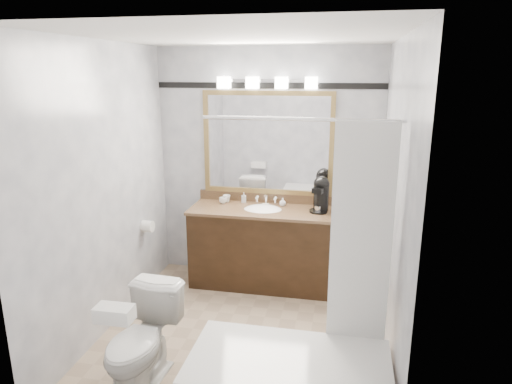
{
  "coord_description": "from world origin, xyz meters",
  "views": [
    {
      "loc": [
        0.82,
        -3.47,
        2.25
      ],
      "look_at": [
        0.06,
        0.35,
        1.21
      ],
      "focal_mm": 32.0,
      "sensor_mm": 36.0,
      "label": 1
    }
  ],
  "objects": [
    {
      "name": "tp_roll",
      "position": [
        -1.14,
        0.66,
        0.7
      ],
      "size": [
        0.11,
        0.12,
        0.12
      ],
      "primitive_type": "cylinder",
      "rotation": [
        0.0,
        1.57,
        0.0
      ],
      "color": "white",
      "rests_on": "room"
    },
    {
      "name": "mirror",
      "position": [
        0.0,
        1.28,
        1.5
      ],
      "size": [
        1.4,
        0.04,
        1.1
      ],
      "color": "#9B7D46",
      "rests_on": "room"
    },
    {
      "name": "soap_bottle_a",
      "position": [
        -0.25,
        1.22,
        0.91
      ],
      "size": [
        0.06,
        0.06,
        0.11
      ],
      "primitive_type": "imported",
      "rotation": [
        0.0,
        0.0,
        0.25
      ],
      "color": "white",
      "rests_on": "vanity"
    },
    {
      "name": "soap_bar",
      "position": [
        0.01,
        1.13,
        0.86
      ],
      "size": [
        0.08,
        0.06,
        0.02
      ],
      "primitive_type": "cube",
      "rotation": [
        0.0,
        0.0,
        0.2
      ],
      "color": "beige",
      "rests_on": "vanity"
    },
    {
      "name": "cup_left",
      "position": [
        -0.46,
        1.14,
        0.88
      ],
      "size": [
        0.09,
        0.09,
        0.07
      ],
      "primitive_type": "imported",
      "rotation": [
        0.0,
        0.0,
        -0.03
      ],
      "color": "white",
      "rests_on": "vanity"
    },
    {
      "name": "vanity_light_bar",
      "position": [
        0.0,
        1.23,
        2.13
      ],
      "size": [
        1.02,
        0.14,
        0.12
      ],
      "color": "silver",
      "rests_on": "room"
    },
    {
      "name": "soap_bottle_b",
      "position": [
        0.19,
        1.17,
        0.89
      ],
      "size": [
        0.09,
        0.09,
        0.09
      ],
      "primitive_type": "imported",
      "rotation": [
        0.0,
        0.0,
        0.29
      ],
      "color": "white",
      "rests_on": "vanity"
    },
    {
      "name": "toilet",
      "position": [
        -0.56,
        -0.79,
        0.36
      ],
      "size": [
        0.45,
        0.73,
        0.72
      ],
      "primitive_type": "imported",
      "rotation": [
        0.0,
        0.0,
        -0.07
      ],
      "color": "white",
      "rests_on": "ground"
    },
    {
      "name": "tissue_box",
      "position": [
        -0.56,
        -1.12,
        0.77
      ],
      "size": [
        0.24,
        0.13,
        0.1
      ],
      "primitive_type": "cube",
      "rotation": [
        0.0,
        0.0,
        0.01
      ],
      "color": "white",
      "rests_on": "toilet"
    },
    {
      "name": "coffee_maker",
      "position": [
        0.59,
        1.07,
        1.04
      ],
      "size": [
        0.19,
        0.23,
        0.36
      ],
      "rotation": [
        0.0,
        0.0,
        -0.31
      ],
      "color": "black",
      "rests_on": "vanity"
    },
    {
      "name": "cup_right",
      "position": [
        -0.44,
        1.2,
        0.89
      ],
      "size": [
        0.1,
        0.1,
        0.08
      ],
      "primitive_type": "imported",
      "rotation": [
        0.0,
        0.0,
        -0.25
      ],
      "color": "white",
      "rests_on": "vanity"
    },
    {
      "name": "accent_stripe",
      "position": [
        0.0,
        1.29,
        2.1
      ],
      "size": [
        2.4,
        0.01,
        0.06
      ],
      "primitive_type": "cube",
      "color": "black",
      "rests_on": "room"
    },
    {
      "name": "bathtub",
      "position": [
        0.55,
        -0.9,
        0.28
      ],
      "size": [
        1.3,
        0.75,
        1.96
      ],
      "color": "white",
      "rests_on": "ground"
    },
    {
      "name": "vanity",
      "position": [
        0.0,
        1.02,
        0.44
      ],
      "size": [
        1.53,
        0.58,
        0.97
      ],
      "color": "black",
      "rests_on": "ground"
    },
    {
      "name": "room",
      "position": [
        0.0,
        0.0,
        1.25
      ],
      "size": [
        2.42,
        2.62,
        2.52
      ],
      "color": "tan",
      "rests_on": "ground"
    }
  ]
}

